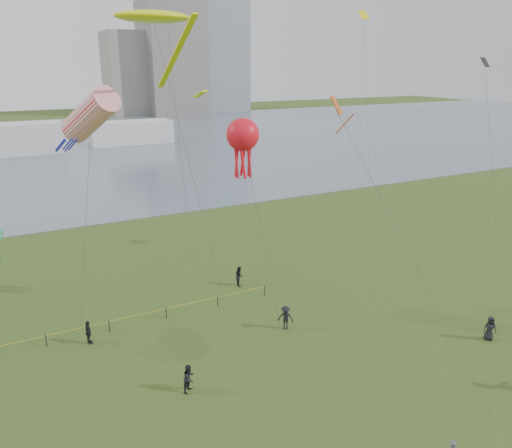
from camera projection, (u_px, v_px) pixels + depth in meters
name	position (u px, v px, depth m)	size (l,w,h in m)	color
ground_plane	(350.00, 434.00, 24.54)	(400.00, 400.00, 0.00)	#273D13
lake	(66.00, 147.00, 108.89)	(400.00, 120.00, 0.08)	slate
building_mid	(172.00, 58.00, 175.63)	(20.00, 20.00, 38.00)	slate
building_low	(129.00, 73.00, 176.06)	(16.00, 18.00, 28.00)	gray
pavilion_left	(3.00, 140.00, 98.47)	(22.00, 8.00, 6.00)	silver
pavilion_right	(131.00, 132.00, 112.61)	(18.00, 7.00, 5.00)	silver
fence	(9.00, 347.00, 31.04)	(24.07, 0.07, 1.05)	black
spectator_a	(189.00, 378.00, 27.51)	(0.79, 0.62, 1.63)	black
spectator_b	(286.00, 318.00, 33.97)	(1.11, 0.64, 1.72)	black
spectator_c	(88.00, 332.00, 32.22)	(0.94, 0.39, 1.60)	black
spectator_d	(490.00, 328.00, 32.66)	(0.81, 0.53, 1.66)	black
spectator_g	(239.00, 276.00, 40.79)	(0.78, 0.61, 1.61)	black
kite_stingray	(154.00, 18.00, 32.48)	(5.32, 10.08, 20.69)	#3F3F42
kite_windsock	(90.00, 115.00, 31.73)	(4.27, 5.13, 16.15)	#3F3F42
kite_octopus	(243.00, 136.00, 33.23)	(2.22, 5.01, 13.96)	#3F3F42
kite_delta	(345.00, 122.00, 29.71)	(3.12, 12.05, 15.53)	#3F3F42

